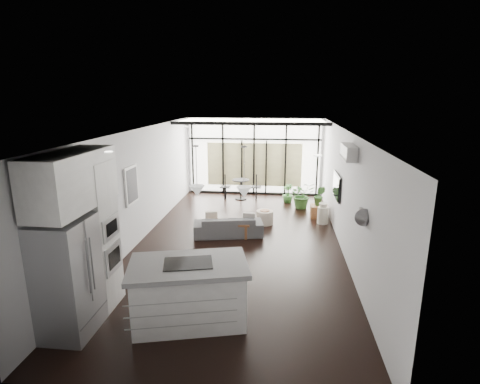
% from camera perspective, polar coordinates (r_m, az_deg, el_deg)
% --- Properties ---
extents(floor, '(5.00, 10.00, 0.00)m').
position_cam_1_polar(floor, '(9.44, -0.21, -7.82)').
color(floor, black).
rests_on(floor, ground).
extents(ceiling, '(5.00, 10.00, 0.00)m').
position_cam_1_polar(ceiling, '(8.76, -0.22, 9.36)').
color(ceiling, white).
rests_on(ceiling, ground).
extents(wall_left, '(0.02, 10.00, 2.80)m').
position_cam_1_polar(wall_left, '(9.61, -15.20, 0.84)').
color(wall_left, silver).
rests_on(wall_left, ground).
extents(wall_right, '(0.02, 10.00, 2.80)m').
position_cam_1_polar(wall_right, '(9.06, 15.69, 0.00)').
color(wall_right, silver).
rests_on(wall_right, ground).
extents(wall_back, '(5.00, 0.02, 2.80)m').
position_cam_1_polar(wall_back, '(13.88, 2.18, 5.44)').
color(wall_back, silver).
rests_on(wall_back, ground).
extents(wall_front, '(5.00, 0.02, 2.80)m').
position_cam_1_polar(wall_front, '(4.39, -8.07, -15.54)').
color(wall_front, silver).
rests_on(wall_front, ground).
extents(glazing, '(5.00, 0.20, 2.80)m').
position_cam_1_polar(glazing, '(13.76, 2.15, 5.37)').
color(glazing, black).
rests_on(glazing, ground).
extents(skylight, '(4.70, 1.90, 0.06)m').
position_cam_1_polar(skylight, '(12.74, 1.90, 10.83)').
color(skylight, white).
rests_on(skylight, ceiling).
extents(neighbour_building, '(3.50, 0.02, 1.60)m').
position_cam_1_polar(neighbour_building, '(13.88, 2.16, 4.19)').
color(neighbour_building, beige).
rests_on(neighbour_building, ground).
extents(island, '(2.08, 1.53, 1.02)m').
position_cam_1_polar(island, '(6.29, -7.74, -14.93)').
color(island, white).
rests_on(island, floor).
extents(cooktop, '(0.86, 0.68, 0.01)m').
position_cam_1_polar(cooktop, '(6.06, -7.91, -10.67)').
color(cooktop, black).
rests_on(cooktop, island).
extents(fridge, '(0.71, 0.89, 1.84)m').
position_cam_1_polar(fridge, '(6.36, -24.77, -11.76)').
color(fridge, '#ADAEB2').
rests_on(fridge, floor).
extents(appliance_column, '(0.66, 0.69, 2.56)m').
position_cam_1_polar(appliance_column, '(6.84, -21.52, -6.27)').
color(appliance_column, white).
rests_on(appliance_column, floor).
extents(upper_cabinets, '(0.62, 1.75, 0.86)m').
position_cam_1_polar(upper_cabinets, '(6.17, -24.24, 1.64)').
color(upper_cabinets, white).
rests_on(upper_cabinets, wall_left).
extents(pendant_left, '(0.26, 0.26, 0.18)m').
position_cam_1_polar(pendant_left, '(6.38, -6.55, 0.19)').
color(pendant_left, white).
rests_on(pendant_left, ceiling).
extents(pendant_right, '(0.26, 0.26, 0.18)m').
position_cam_1_polar(pendant_right, '(6.25, 0.62, -0.01)').
color(pendant_right, white).
rests_on(pendant_right, ceiling).
extents(sofa, '(1.87, 0.87, 0.70)m').
position_cam_1_polar(sofa, '(9.85, -1.82, -4.67)').
color(sofa, '#4E4E50').
rests_on(sofa, floor).
extents(console_bench, '(1.24, 0.31, 0.40)m').
position_cam_1_polar(console_bench, '(9.77, -2.11, -5.79)').
color(console_bench, brown).
rests_on(console_bench, floor).
extents(pouf, '(0.58, 0.58, 0.39)m').
position_cam_1_polar(pouf, '(10.77, 3.79, -3.87)').
color(pouf, silver).
rests_on(pouf, floor).
extents(crate, '(0.49, 0.49, 0.37)m').
position_cam_1_polar(crate, '(11.58, 11.90, -2.89)').
color(crate, brown).
rests_on(crate, floor).
extents(plant_tall, '(1.04, 1.09, 0.68)m').
position_cam_1_polar(plant_tall, '(12.37, 9.42, -0.90)').
color(plant_tall, '#35652A').
rests_on(plant_tall, floor).
extents(plant_med, '(0.64, 0.74, 0.36)m').
position_cam_1_polar(plant_med, '(12.97, 7.27, -0.83)').
color(plant_med, '#35652A').
rests_on(plant_med, floor).
extents(plant_crate, '(0.48, 0.68, 0.27)m').
position_cam_1_polar(plant_crate, '(11.49, 11.98, -1.37)').
color(plant_crate, '#35652A').
rests_on(plant_crate, crate).
extents(milk_can, '(0.34, 0.34, 0.61)m').
position_cam_1_polar(milk_can, '(11.01, 12.51, -3.19)').
color(milk_can, silver).
rests_on(milk_can, floor).
extents(bistro_set, '(1.74, 0.85, 0.80)m').
position_cam_1_polar(bistro_set, '(13.23, 0.11, 0.58)').
color(bistro_set, black).
rests_on(bistro_set, floor).
extents(tv, '(0.05, 1.10, 0.65)m').
position_cam_1_polar(tv, '(10.04, 14.55, 0.88)').
color(tv, black).
rests_on(tv, wall_right).
extents(ac_unit, '(0.22, 0.90, 0.30)m').
position_cam_1_polar(ac_unit, '(8.07, 16.22, 5.84)').
color(ac_unit, silver).
rests_on(ac_unit, wall_right).
extents(framed_art, '(0.04, 0.70, 0.90)m').
position_cam_1_polar(framed_art, '(9.11, -16.22, 1.01)').
color(framed_art, black).
rests_on(framed_art, wall_left).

